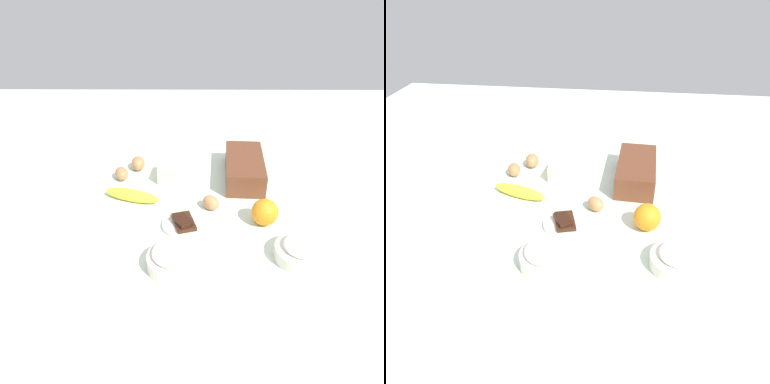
% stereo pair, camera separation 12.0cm
% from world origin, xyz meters
% --- Properties ---
extents(ground_plane, '(2.40, 2.40, 0.02)m').
position_xyz_m(ground_plane, '(0.00, 0.00, -0.01)').
color(ground_plane, silver).
extents(loaf_pan, '(0.29, 0.15, 0.08)m').
position_xyz_m(loaf_pan, '(-0.16, 0.19, 0.04)').
color(loaf_pan, brown).
rests_on(loaf_pan, ground_plane).
extents(flour_bowl, '(0.14, 0.14, 0.07)m').
position_xyz_m(flour_bowl, '(0.30, -0.04, 0.03)').
color(flour_bowl, silver).
rests_on(flour_bowl, ground_plane).
extents(sugar_bowl, '(0.14, 0.14, 0.06)m').
position_xyz_m(sugar_bowl, '(0.26, 0.29, 0.03)').
color(sugar_bowl, silver).
rests_on(sugar_bowl, ground_plane).
extents(banana, '(0.10, 0.19, 0.04)m').
position_xyz_m(banana, '(-0.01, -0.20, 0.02)').
color(banana, yellow).
rests_on(banana, ground_plane).
extents(orange_fruit, '(0.08, 0.08, 0.08)m').
position_xyz_m(orange_fruit, '(0.11, 0.22, 0.04)').
color(orange_fruit, orange).
rests_on(orange_fruit, ground_plane).
extents(butter_block, '(0.10, 0.07, 0.06)m').
position_xyz_m(butter_block, '(-0.15, -0.08, 0.03)').
color(butter_block, '#F4EDB2').
rests_on(butter_block, ground_plane).
extents(egg_near_butter, '(0.07, 0.06, 0.05)m').
position_xyz_m(egg_near_butter, '(-0.15, -0.25, 0.02)').
color(egg_near_butter, '#AC7446').
rests_on(egg_near_butter, ground_plane).
extents(egg_beside_bowl, '(0.07, 0.07, 0.04)m').
position_xyz_m(egg_beside_bowl, '(0.03, 0.06, 0.02)').
color(egg_beside_bowl, '#BC7F4D').
rests_on(egg_beside_bowl, ground_plane).
extents(egg_loose, '(0.07, 0.06, 0.05)m').
position_xyz_m(egg_loose, '(-0.22, -0.20, 0.03)').
color(egg_loose, '#B07748').
rests_on(egg_loose, ground_plane).
extents(chocolate_plate, '(0.13, 0.13, 0.03)m').
position_xyz_m(chocolate_plate, '(0.13, -0.02, 0.01)').
color(chocolate_plate, silver).
rests_on(chocolate_plate, ground_plane).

